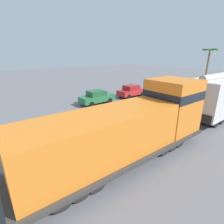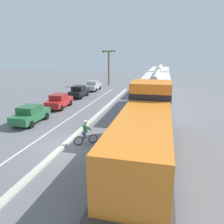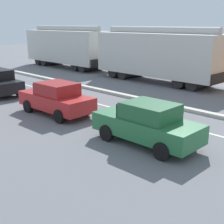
% 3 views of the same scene
% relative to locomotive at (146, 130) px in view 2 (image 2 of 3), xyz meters
% --- Properties ---
extents(ground_plane, '(120.00, 120.00, 0.00)m').
position_rel_locomotive_xyz_m(ground_plane, '(-5.53, 0.45, -1.80)').
color(ground_plane, slate).
extents(median_curb, '(0.36, 36.00, 0.16)m').
position_rel_locomotive_xyz_m(median_curb, '(-5.53, 6.45, -1.72)').
color(median_curb, beige).
rests_on(median_curb, ground).
extents(lane_stripe, '(0.14, 36.00, 0.01)m').
position_rel_locomotive_xyz_m(lane_stripe, '(-7.93, 6.45, -1.79)').
color(lane_stripe, silver).
rests_on(lane_stripe, ground).
extents(locomotive, '(3.10, 11.61, 4.20)m').
position_rel_locomotive_xyz_m(locomotive, '(0.00, 0.00, 0.00)').
color(locomotive, orange).
rests_on(locomotive, ground).
extents(hopper_car_lead, '(2.90, 10.60, 4.18)m').
position_rel_locomotive_xyz_m(hopper_car_lead, '(0.00, 12.16, 0.28)').
color(hopper_car_lead, silver).
rests_on(hopper_car_lead, ground).
extents(hopper_car_middle, '(2.90, 10.60, 4.18)m').
position_rel_locomotive_xyz_m(hopper_car_middle, '(0.00, 23.76, 0.28)').
color(hopper_car_middle, silver).
rests_on(hopper_car_middle, ground).
extents(parked_car_green, '(1.90, 4.23, 1.62)m').
position_rel_locomotive_xyz_m(parked_car_green, '(-10.69, 4.45, -0.98)').
color(parked_car_green, '#286B3D').
rests_on(parked_car_green, ground).
extents(parked_car_red, '(1.95, 4.26, 1.62)m').
position_rel_locomotive_xyz_m(parked_car_red, '(-10.77, 10.21, -0.98)').
color(parked_car_red, red).
rests_on(parked_car_red, ground).
extents(parked_car_black, '(1.87, 4.22, 1.62)m').
position_rel_locomotive_xyz_m(parked_car_black, '(-10.92, 16.59, -0.98)').
color(parked_car_black, black).
rests_on(parked_car_black, ground).
extents(parked_car_silver, '(1.92, 4.24, 1.62)m').
position_rel_locomotive_xyz_m(parked_car_silver, '(-10.72, 22.45, -0.98)').
color(parked_car_silver, '#B7BABF').
rests_on(parked_car_silver, ground).
extents(cyclist, '(1.43, 1.03, 1.71)m').
position_rel_locomotive_xyz_m(cyclist, '(-4.21, 1.10, -0.98)').
color(cyclist, black).
rests_on(cyclist, ground).
extents(palm_tree_near, '(2.73, 2.77, 6.76)m').
position_rel_locomotive_xyz_m(palm_tree_near, '(-9.76, 29.24, 3.26)').
color(palm_tree_near, '#846647').
rests_on(palm_tree_near, ground).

